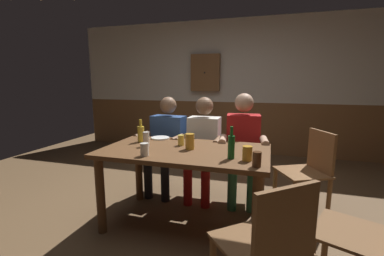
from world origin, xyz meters
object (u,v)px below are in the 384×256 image
object	(u,v)px
person_2	(243,143)
pint_glass_4	(257,159)
chair_empty_far_end	(268,249)
pint_glass_0	(146,139)
wall_dart_cabinet	(205,73)
bottle_0	(231,146)
dining_table	(185,161)
plate_0	(160,138)
chair_empty_near_right	(371,235)
bottle_1	(141,133)
pint_glass_5	(181,140)
pint_glass_2	(190,141)
pint_glass_1	(247,153)
person_1	(203,143)
pint_glass_3	(145,149)
chair_empty_near_left	(309,170)
person_0	(166,140)

from	to	relation	value
person_2	pint_glass_4	size ratio (longest dim) A/B	10.94
chair_empty_far_end	pint_glass_0	world-z (taller)	pint_glass_0
wall_dart_cabinet	bottle_0	bearing A→B (deg)	-72.08
dining_table	pint_glass_0	bearing A→B (deg)	-179.06
bottle_0	plate_0	bearing A→B (deg)	148.29
chair_empty_near_right	bottle_1	world-z (taller)	bottle_1
dining_table	wall_dart_cabinet	world-z (taller)	wall_dart_cabinet
plate_0	pint_glass_5	size ratio (longest dim) A/B	1.94
person_2	pint_glass_2	xyz separation A→B (m)	(-0.42, -0.67, 0.14)
bottle_0	person_2	bearing A→B (deg)	89.37
pint_glass_1	dining_table	bearing A→B (deg)	161.03
person_1	pint_glass_0	size ratio (longest dim) A/B	8.57
dining_table	pint_glass_0	world-z (taller)	pint_glass_0
dining_table	person_2	size ratio (longest dim) A/B	1.23
plate_0	pint_glass_3	distance (m)	0.68
person_1	pint_glass_4	distance (m)	1.22
dining_table	plate_0	world-z (taller)	plate_0
chair_empty_far_end	chair_empty_near_left	bearing A→B (deg)	33.96
dining_table	chair_empty_near_left	bearing A→B (deg)	26.90
bottle_1	chair_empty_far_end	bearing A→B (deg)	-38.41
person_2	bottle_0	size ratio (longest dim) A/B	4.69
pint_glass_0	pint_glass_2	distance (m)	0.44
person_1	chair_empty_near_left	xyz separation A→B (m)	(1.17, -0.07, -0.19)
plate_0	bottle_0	distance (m)	1.01
person_0	person_2	size ratio (longest dim) A/B	0.96
chair_empty_near_right	wall_dart_cabinet	bearing A→B (deg)	52.00
pint_glass_5	wall_dart_cabinet	xyz separation A→B (m)	(-0.41, 2.62, 0.74)
chair_empty_far_end	pint_glass_5	bearing A→B (deg)	89.16
pint_glass_2	pint_glass_4	bearing A→B (deg)	-28.73
chair_empty_near_left	bottle_1	bearing A→B (deg)	77.75
person_0	chair_empty_near_right	size ratio (longest dim) A/B	1.36
wall_dart_cabinet	pint_glass_4	bearing A→B (deg)	-69.38
dining_table	pint_glass_0	xyz separation A→B (m)	(-0.39, -0.01, 0.19)
chair_empty_far_end	plate_0	distance (m)	1.72
dining_table	chair_empty_near_right	bearing A→B (deg)	-22.86
plate_0	pint_glass_1	world-z (taller)	pint_glass_1
person_1	bottle_1	xyz separation A→B (m)	(-0.53, -0.52, 0.19)
chair_empty_near_left	pint_glass_3	world-z (taller)	chair_empty_near_left
chair_empty_far_end	wall_dart_cabinet	distance (m)	3.99
wall_dart_cabinet	person_1	bearing A→B (deg)	-76.75
pint_glass_3	chair_empty_far_end	bearing A→B (deg)	-29.07
person_2	bottle_0	xyz separation A→B (m)	(-0.01, -0.86, 0.17)
person_2	chair_empty_near_right	xyz separation A→B (m)	(0.89, -1.25, -0.21)
wall_dart_cabinet	chair_empty_near_right	bearing A→B (deg)	-60.86
person_1	chair_empty_near_left	size ratio (longest dim) A/B	1.36
pint_glass_3	pint_glass_4	world-z (taller)	pint_glass_4
person_0	bottle_1	distance (m)	0.56
pint_glass_5	person_0	bearing A→B (deg)	125.22
person_2	chair_empty_near_right	distance (m)	1.55
person_1	pint_glass_3	xyz separation A→B (m)	(-0.26, -0.98, 0.15)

